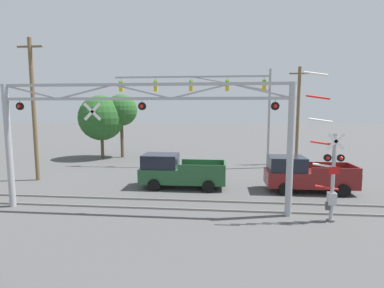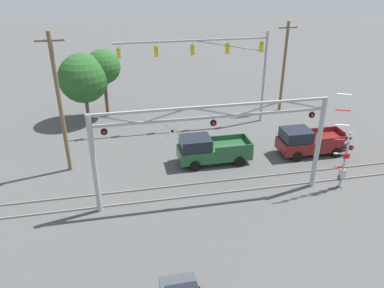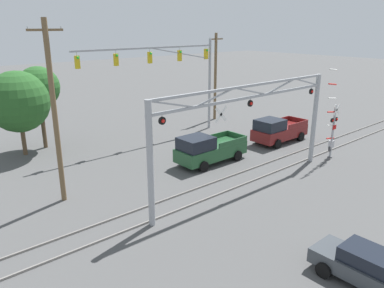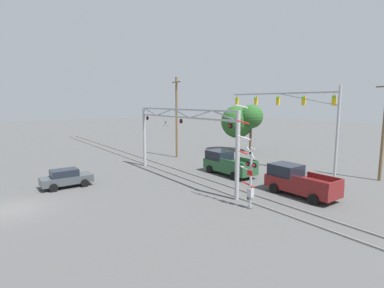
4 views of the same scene
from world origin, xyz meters
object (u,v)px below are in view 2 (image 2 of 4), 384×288
(crossing_signal_mast, at_px, (344,158))
(traffic_signal_span, at_px, (225,60))
(background_tree_far_left_verge, at_px, (103,67))
(utility_pole_left, at_px, (60,104))
(crossing_gantry, at_px, (213,139))
(pickup_truck_lead, at_px, (210,150))
(background_tree_beyond_span, at_px, (83,78))
(utility_pole_right, at_px, (284,66))
(pickup_truck_following, at_px, (308,141))

(crossing_signal_mast, distance_m, traffic_signal_span, 13.57)
(background_tree_far_left_verge, bearing_deg, utility_pole_left, -105.00)
(crossing_gantry, height_order, utility_pole_left, utility_pole_left)
(crossing_signal_mast, bearing_deg, pickup_truck_lead, 146.15)
(crossing_gantry, bearing_deg, background_tree_far_left_verge, 112.13)
(utility_pole_left, bearing_deg, crossing_signal_mast, -18.87)
(background_tree_beyond_span, bearing_deg, utility_pole_right, -3.66)
(traffic_signal_span, relative_size, pickup_truck_following, 2.55)
(background_tree_beyond_span, relative_size, background_tree_far_left_verge, 0.98)
(crossing_gantry, height_order, pickup_truck_following, crossing_gantry)
(crossing_signal_mast, bearing_deg, utility_pole_right, 82.00)
(crossing_gantry, height_order, crossing_signal_mast, crossing_signal_mast)
(crossing_signal_mast, height_order, background_tree_beyond_span, crossing_signal_mast)
(traffic_signal_span, relative_size, background_tree_far_left_verge, 2.06)
(background_tree_beyond_span, bearing_deg, background_tree_far_left_verge, 22.43)
(background_tree_far_left_verge, bearing_deg, pickup_truck_following, -36.63)
(crossing_signal_mast, distance_m, utility_pole_left, 19.07)
(pickup_truck_lead, xyz_separation_m, utility_pole_left, (-10.22, 0.99, 4.02))
(pickup_truck_lead, bearing_deg, crossing_signal_mast, -33.85)
(pickup_truck_lead, bearing_deg, utility_pole_right, 43.86)
(pickup_truck_lead, distance_m, utility_pole_right, 13.81)
(background_tree_beyond_span, bearing_deg, utility_pole_left, -95.52)
(crossing_signal_mast, bearing_deg, background_tree_far_left_verge, 132.74)
(pickup_truck_lead, xyz_separation_m, background_tree_far_left_verge, (-7.48, 11.23, 3.81))
(utility_pole_left, relative_size, background_tree_beyond_span, 1.54)
(pickup_truck_lead, relative_size, utility_pole_right, 0.62)
(crossing_signal_mast, height_order, pickup_truck_lead, crossing_signal_mast)
(traffic_signal_span, bearing_deg, background_tree_far_left_verge, 158.23)
(pickup_truck_following, height_order, background_tree_beyond_span, background_tree_beyond_span)
(traffic_signal_span, distance_m, utility_pole_left, 14.56)
(traffic_signal_span, xyz_separation_m, background_tree_far_left_verge, (-10.46, 4.18, -1.15))
(pickup_truck_lead, distance_m, background_tree_beyond_span, 14.34)
(background_tree_far_left_verge, bearing_deg, crossing_gantry, -67.87)
(utility_pole_right, distance_m, background_tree_far_left_verge, 17.24)
(background_tree_beyond_span, bearing_deg, pickup_truck_following, -31.81)
(utility_pole_left, bearing_deg, crossing_gantry, -31.23)
(background_tree_beyond_span, bearing_deg, traffic_signal_span, -15.56)
(crossing_gantry, xyz_separation_m, pickup_truck_following, (8.90, 4.41, -3.08))
(traffic_signal_span, height_order, utility_pole_left, utility_pole_left)
(crossing_signal_mast, xyz_separation_m, background_tree_beyond_span, (-16.93, 15.59, 1.90))
(crossing_gantry, xyz_separation_m, background_tree_beyond_span, (-8.25, 15.05, -0.03))
(background_tree_beyond_span, bearing_deg, pickup_truck_lead, -48.38)
(utility_pole_left, height_order, background_tree_far_left_verge, utility_pole_left)
(crossing_gantry, distance_m, pickup_truck_lead, 5.61)
(traffic_signal_span, height_order, utility_pole_right, utility_pole_right)
(pickup_truck_lead, bearing_deg, background_tree_beyond_span, 131.62)
(utility_pole_left, xyz_separation_m, background_tree_beyond_span, (0.92, 9.49, -0.97))
(pickup_truck_lead, xyz_separation_m, background_tree_beyond_span, (-9.31, 10.48, 3.05))
(crossing_gantry, distance_m, pickup_truck_following, 10.40)
(pickup_truck_following, height_order, background_tree_far_left_verge, background_tree_far_left_verge)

